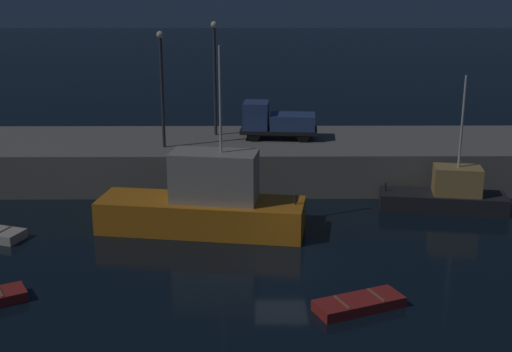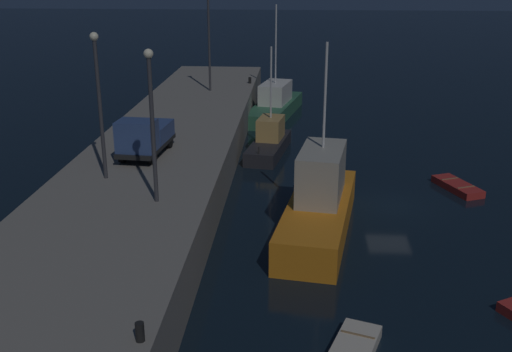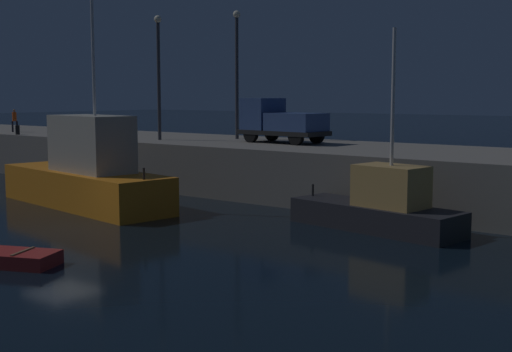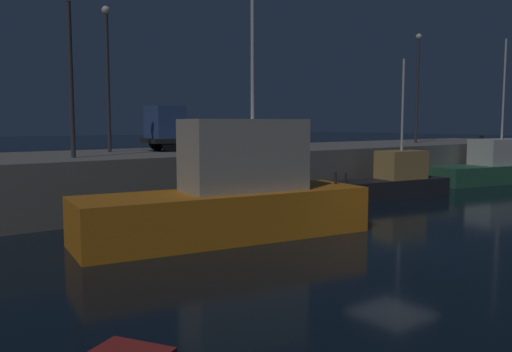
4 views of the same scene
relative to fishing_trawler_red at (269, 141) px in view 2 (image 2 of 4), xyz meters
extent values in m
plane|color=black|center=(-9.92, -7.68, -0.94)|extent=(320.00, 320.00, 0.00)
cube|color=gray|center=(-9.92, 6.51, 0.40)|extent=(66.78, 8.82, 2.68)
cube|color=#232328|center=(-0.23, 0.04, -0.44)|extent=(7.41, 3.25, 1.01)
cube|color=tan|center=(0.49, -0.08, 0.87)|extent=(2.88, 2.09, 1.61)
cylinder|color=silver|center=(0.49, -0.08, 4.29)|extent=(0.14, 0.14, 5.22)
cylinder|color=#262626|center=(-3.49, 0.55, 0.32)|extent=(0.10, 0.10, 0.50)
cube|color=orange|center=(-14.00, -3.27, -0.07)|extent=(11.21, 4.69, 1.73)
cube|color=#ADA899|center=(-13.26, -3.39, 2.11)|extent=(4.72, 2.82, 2.63)
cylinder|color=silver|center=(-12.89, -3.44, 6.14)|extent=(0.14, 0.14, 5.42)
cylinder|color=#262626|center=(-9.06, -4.04, 1.05)|extent=(0.10, 0.10, 0.50)
cube|color=#2D6647|center=(11.76, 0.09, -0.31)|extent=(11.72, 5.16, 1.26)
cube|color=silver|center=(12.06, 0.02, 1.23)|extent=(4.74, 3.06, 1.82)
cylinder|color=silver|center=(12.02, 0.03, 5.63)|extent=(0.14, 0.14, 6.98)
cylinder|color=#262626|center=(16.88, -0.94, 0.57)|extent=(0.10, 0.10, 0.50)
cube|color=beige|center=(-24.84, -4.23, -0.70)|extent=(3.73, 2.47, 0.48)
cube|color=olive|center=(-24.12, -4.48, -0.44)|extent=(0.49, 1.23, 0.04)
cube|color=#B22823|center=(-6.97, -12.19, -0.72)|extent=(3.93, 2.69, 0.44)
cube|color=olive|center=(-6.23, -11.88, -0.48)|extent=(0.55, 1.16, 0.04)
cube|color=olive|center=(-7.72, -12.51, -0.48)|extent=(0.55, 1.16, 0.04)
cylinder|color=#38383D|center=(-16.85, 4.58, 5.15)|extent=(0.20, 0.20, 6.83)
sphere|color=#F9EFCC|center=(-16.85, 4.58, 8.75)|extent=(0.44, 0.44, 0.44)
cylinder|color=#38383D|center=(-13.74, 8.02, 5.34)|extent=(0.20, 0.20, 7.20)
sphere|color=#F9EFCC|center=(-13.74, 8.02, 9.12)|extent=(0.44, 0.44, 0.44)
cylinder|color=#38383D|center=(10.04, 5.80, 5.67)|extent=(0.20, 0.20, 7.87)
cylinder|color=black|center=(-11.18, 6.08, 2.19)|extent=(0.92, 0.35, 0.90)
cylinder|color=black|center=(-11.03, 7.87, 2.19)|extent=(0.92, 0.35, 0.90)
cylinder|color=black|center=(-7.95, 5.82, 2.19)|extent=(0.92, 0.35, 0.90)
cylinder|color=black|center=(-7.80, 7.60, 2.19)|extent=(0.92, 0.35, 0.90)
cube|color=black|center=(-9.49, 6.84, 2.31)|extent=(5.22, 2.54, 0.25)
cube|color=#334C84|center=(-11.00, 6.97, 3.32)|extent=(1.79, 2.26, 1.76)
cube|color=#334C84|center=(-8.58, 6.77, 2.92)|extent=(3.10, 2.36, 0.97)
cylinder|color=black|center=(-28.17, 2.52, 2.05)|extent=(0.28, 0.28, 0.62)
cylinder|color=black|center=(13.76, 2.53, 2.02)|extent=(0.28, 0.28, 0.57)
camera|label=1|loc=(-11.36, -36.97, 11.97)|focal=47.27mm
camera|label=2|loc=(-43.57, -2.06, 12.51)|focal=42.67mm
camera|label=3|loc=(12.29, -24.03, 4.38)|focal=48.01mm
camera|label=4|loc=(-24.88, -19.17, 3.31)|focal=37.29mm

